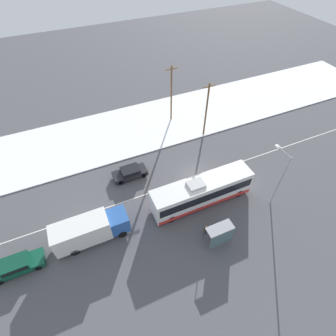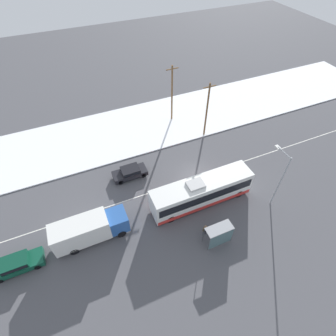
# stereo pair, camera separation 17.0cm
# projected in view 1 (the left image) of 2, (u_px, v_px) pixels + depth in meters

# --- Properties ---
(ground_plane) EXTENTS (120.00, 120.00, 0.00)m
(ground_plane) POSITION_uv_depth(u_px,v_px,m) (196.00, 177.00, 32.71)
(ground_plane) COLOR #4C4C51
(snow_lot) EXTENTS (80.00, 11.72, 0.12)m
(snow_lot) POSITION_uv_depth(u_px,v_px,m) (158.00, 122.00, 40.51)
(snow_lot) COLOR white
(snow_lot) RESTS_ON ground_plane
(lane_marking_center) EXTENTS (60.00, 0.12, 0.00)m
(lane_marking_center) POSITION_uv_depth(u_px,v_px,m) (196.00, 177.00, 32.70)
(lane_marking_center) COLOR silver
(lane_marking_center) RESTS_ON ground_plane
(city_bus) EXTENTS (11.58, 2.57, 3.51)m
(city_bus) POSITION_uv_depth(u_px,v_px,m) (202.00, 192.00, 28.95)
(city_bus) COLOR white
(city_bus) RESTS_ON ground_plane
(box_truck) EXTENTS (7.39, 2.30, 3.04)m
(box_truck) POSITION_uv_depth(u_px,v_px,m) (89.00, 230.00, 25.69)
(box_truck) COLOR silver
(box_truck) RESTS_ON ground_plane
(sedan_car) EXTENTS (4.21, 1.80, 1.34)m
(sedan_car) POSITION_uv_depth(u_px,v_px,m) (130.00, 172.00, 32.29)
(sedan_car) COLOR black
(sedan_car) RESTS_ON ground_plane
(parked_car_near_truck) EXTENTS (4.58, 1.80, 1.42)m
(parked_car_near_truck) POSITION_uv_depth(u_px,v_px,m) (17.00, 265.00, 24.19)
(parked_car_near_truck) COLOR #0F4733
(parked_car_near_truck) RESTS_ON ground_plane
(pedestrian_at_stop) EXTENTS (0.57, 0.25, 1.57)m
(pedestrian_at_stop) POSITION_uv_depth(u_px,v_px,m) (206.00, 229.00, 26.58)
(pedestrian_at_stop) COLOR #23232D
(pedestrian_at_stop) RESTS_ON ground_plane
(bus_shelter) EXTENTS (2.69, 1.20, 2.40)m
(bus_shelter) POSITION_uv_depth(u_px,v_px,m) (221.00, 234.00, 25.38)
(bus_shelter) COLOR gray
(bus_shelter) RESTS_ON ground_plane
(streetlamp) EXTENTS (0.36, 2.25, 7.24)m
(streetlamp) POSITION_uv_depth(u_px,v_px,m) (280.00, 173.00, 27.01)
(streetlamp) COLOR #9EA3A8
(streetlamp) RESTS_ON ground_plane
(utility_pole_roadside) EXTENTS (1.80, 0.24, 8.24)m
(utility_pole_roadside) POSITION_uv_depth(u_px,v_px,m) (206.00, 110.00, 35.37)
(utility_pole_roadside) COLOR brown
(utility_pole_roadside) RESTS_ON ground_plane
(utility_pole_snowlot) EXTENTS (1.80, 0.24, 8.71)m
(utility_pole_snowlot) POSITION_uv_depth(u_px,v_px,m) (171.00, 93.00, 37.84)
(utility_pole_snowlot) COLOR brown
(utility_pole_snowlot) RESTS_ON ground_plane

